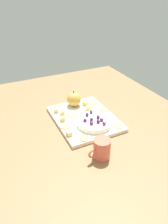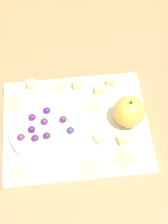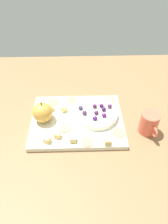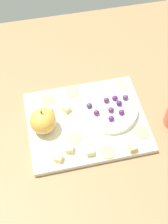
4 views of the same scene
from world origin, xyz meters
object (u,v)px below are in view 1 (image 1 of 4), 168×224
(cracker_2, at_px, (119,126))
(cup, at_px, (102,149))
(cheese_cube_2, at_px, (62,113))
(cheese_cube_3, at_px, (85,103))
(grape_1, at_px, (98,117))
(cracker_4, at_px, (93,103))
(cracker_1, at_px, (103,110))
(grape_6, at_px, (91,119))
(grape_7, at_px, (104,123))
(cheese_cube_1, at_px, (62,119))
(cheese_cube_4, at_px, (69,134))
(cheese_cube_5, at_px, (56,110))
(cracker_3, at_px, (84,138))
(grape_0, at_px, (102,120))
(apple_whole, at_px, (74,99))
(cracker_5, at_px, (72,115))
(grape_3, at_px, (85,120))
(cheese_cube_0, at_px, (88,108))
(grape_4, at_px, (98,121))
(grape_2, at_px, (91,123))
(grape_5, at_px, (87,114))
(platter, at_px, (84,119))
(serving_dish, at_px, (94,122))
(grape_8, at_px, (91,112))
(cracker_0, at_px, (65,126))

(cracker_2, height_order, cup, cup)
(cheese_cube_2, xyz_separation_m, cheese_cube_3, (0.04, -0.15, 0.00))
(grape_1, bearing_deg, cracker_4, -20.05)
(cracker_1, height_order, cracker_4, same)
(grape_6, xyz_separation_m, grape_7, (-0.06, -0.04, 0.00))
(cheese_cube_1, bearing_deg, cheese_cube_4, 173.38)
(cheese_cube_5, height_order, cup, cup)
(cracker_3, distance_m, grape_0, 0.13)
(cheese_cube_2, relative_size, cheese_cube_4, 1.00)
(cheese_cube_4, xyz_separation_m, grape_6, (0.03, -0.13, 0.02))
(cracker_1, bearing_deg, apple_whole, 47.57)
(grape_1, bearing_deg, cracker_5, 36.96)
(cheese_cube_2, bearing_deg, grape_3, -156.14)
(cheese_cube_0, relative_size, cracker_1, 0.48)
(cheese_cube_0, height_order, cracker_5, cheese_cube_0)
(grape_3, xyz_separation_m, grape_4, (-0.04, -0.05, 0.00))
(cracker_2, bearing_deg, cheese_cube_4, 81.38)
(cheese_cube_2, height_order, cheese_cube_5, same)
(cheese_cube_2, relative_size, grape_2, 1.16)
(grape_5, bearing_deg, cheese_cube_2, 42.41)
(platter, relative_size, grape_7, 19.15)
(grape_7, bearing_deg, cheese_cube_5, 32.18)
(serving_dish, bearing_deg, grape_1, -74.38)
(serving_dish, distance_m, grape_5, 0.05)
(cheese_cube_1, height_order, cheese_cube_5, same)
(cheese_cube_0, xyz_separation_m, grape_8, (-0.07, 0.02, 0.02))
(grape_2, height_order, grape_4, same)
(cracker_0, height_order, grape_5, grape_5)
(cracker_1, xyz_separation_m, grape_6, (-0.10, 0.12, 0.03))
(cracker_4, bearing_deg, cheese_cube_1, 112.77)
(grape_0, height_order, grape_4, grape_4)
(cracker_0, height_order, cracker_1, same)
(cheese_cube_3, bearing_deg, grape_0, 175.83)
(grape_1, height_order, grape_8, same)
(grape_4, bearing_deg, cracker_3, 116.20)
(cracker_2, xyz_separation_m, grape_3, (0.07, 0.14, 0.03))
(cheese_cube_4, bearing_deg, cheese_cube_3, -40.64)
(cheese_cube_3, xyz_separation_m, cracker_1, (-0.09, -0.06, -0.01))
(serving_dish, relative_size, cheese_cube_3, 7.69)
(grape_2, bearing_deg, grape_1, -58.25)
(grape_6, bearing_deg, cheese_cube_3, -17.19)
(cheese_cube_1, bearing_deg, apple_whole, -44.16)
(platter, xyz_separation_m, cracker_4, (0.11, -0.10, 0.01))
(grape_0, xyz_separation_m, grape_1, (0.03, 0.00, 0.00))
(grape_4, bearing_deg, cracker_2, -111.40)
(apple_whole, height_order, cup, apple_whole)
(cheese_cube_5, bearing_deg, cracker_3, -172.28)
(cheese_cube_4, xyz_separation_m, grape_8, (0.09, -0.16, 0.02))
(grape_1, bearing_deg, cup, 154.53)
(grape_1, bearing_deg, cracker_3, 125.31)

